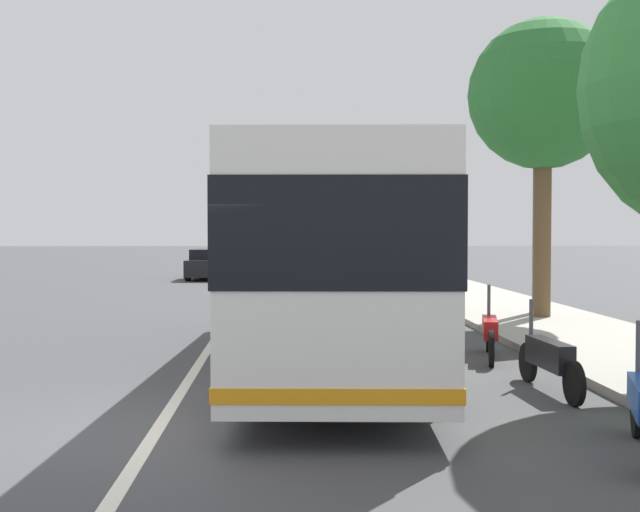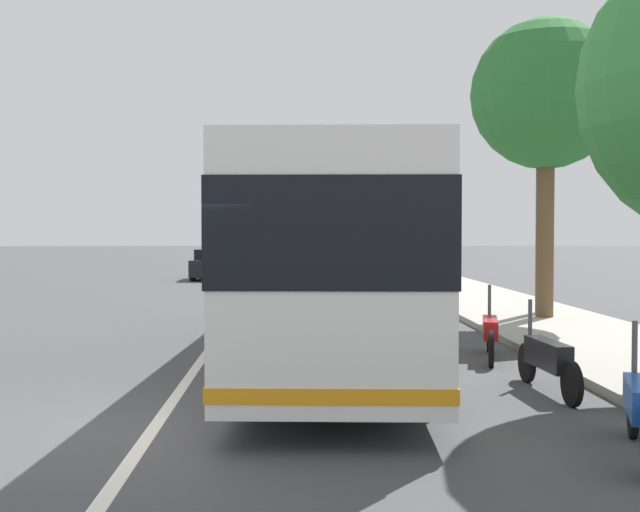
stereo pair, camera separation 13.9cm
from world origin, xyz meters
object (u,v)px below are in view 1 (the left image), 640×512
at_px(car_side_street, 315,269).
at_px(car_oncoming, 312,261).
at_px(car_ahead_same_lane, 308,255).
at_px(motorcycle_nearest_curb, 490,332).
at_px(utility_pole, 539,190).
at_px(motorcycle_mid_row, 549,359).
at_px(roadside_tree_mid_block, 543,96).
at_px(coach_bus, 334,252).
at_px(car_far_distant, 211,264).

height_order(car_side_street, car_oncoming, car_oncoming).
bearing_deg(car_ahead_same_lane, car_oncoming, 177.40).
bearing_deg(motorcycle_nearest_curb, car_ahead_same_lane, 16.02).
xyz_separation_m(motorcycle_nearest_curb, car_oncoming, (27.08, 2.16, 0.24)).
bearing_deg(utility_pole, car_oncoming, 13.93).
height_order(motorcycle_mid_row, roadside_tree_mid_block, roadside_tree_mid_block).
xyz_separation_m(motorcycle_mid_row, utility_pole, (9.42, -2.88, 2.82)).
distance_m(motorcycle_mid_row, motorcycle_nearest_curb, 2.93).
bearing_deg(motorcycle_mid_row, car_ahead_same_lane, 0.22).
height_order(coach_bus, motorcycle_mid_row, coach_bus).
height_order(car_ahead_same_lane, utility_pole, utility_pole).
relative_size(motorcycle_mid_row, roadside_tree_mid_block, 0.31).
distance_m(motorcycle_nearest_curb, car_ahead_same_lane, 37.59).
bearing_deg(car_far_distant, coach_bus, 12.38).
xyz_separation_m(car_far_distant, car_oncoming, (3.58, -4.79, 0.03)).
bearing_deg(motorcycle_mid_row, utility_pole, -19.80).
distance_m(car_far_distant, car_oncoming, 5.98).
bearing_deg(roadside_tree_mid_block, car_oncoming, 12.74).
height_order(car_far_distant, roadside_tree_mid_block, roadside_tree_mid_block).
bearing_deg(car_ahead_same_lane, utility_pole, -172.89).
bearing_deg(roadside_tree_mid_block, motorcycle_mid_row, 162.52).
xyz_separation_m(motorcycle_mid_row, car_oncoming, (30.02, 2.22, 0.24)).
bearing_deg(motorcycle_nearest_curb, car_far_distant, 29.36).
xyz_separation_m(motorcycle_mid_row, roadside_tree_mid_block, (8.43, -2.66, 5.04)).
distance_m(motorcycle_nearest_curb, utility_pole, 7.66).
bearing_deg(car_side_street, car_far_distant, 44.94).
distance_m(coach_bus, car_side_street, 18.43).
relative_size(car_side_street, car_oncoming, 0.99).
bearing_deg(roadside_tree_mid_block, motorcycle_nearest_curb, 153.71).
bearing_deg(coach_bus, utility_pole, -37.98).
xyz_separation_m(coach_bus, car_far_distant, (23.45, 4.24, -1.19)).
xyz_separation_m(motorcycle_nearest_curb, car_ahead_same_lane, (37.54, 2.06, 0.24)).
xyz_separation_m(coach_bus, motorcycle_mid_row, (-2.99, -2.78, -1.40)).
relative_size(car_side_street, roadside_tree_mid_block, 0.58).
xyz_separation_m(motorcycle_nearest_curb, utility_pole, (6.49, -2.94, 2.82)).
height_order(car_far_distant, car_ahead_same_lane, car_ahead_same_lane).
bearing_deg(car_side_street, car_oncoming, 1.38).
distance_m(car_oncoming, utility_pole, 21.37).
relative_size(car_far_distant, car_side_street, 1.01).
bearing_deg(car_oncoming, utility_pole, -163.49).
relative_size(motorcycle_mid_row, car_oncoming, 0.52).
relative_size(motorcycle_nearest_curb, car_far_distant, 0.51).
bearing_deg(utility_pole, car_ahead_same_lane, 9.16).
bearing_deg(car_side_street, car_ahead_same_lane, 1.76).
xyz_separation_m(car_far_distant, roadside_tree_mid_block, (-18.01, -9.67, 4.83)).
xyz_separation_m(car_far_distant, car_ahead_same_lane, (14.03, -4.89, 0.02)).
xyz_separation_m(coach_bus, utility_pole, (6.43, -5.66, 1.42)).
bearing_deg(motorcycle_mid_row, car_side_street, 3.66).
relative_size(car_ahead_same_lane, utility_pole, 0.61).
relative_size(coach_bus, roadside_tree_mid_block, 1.65).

